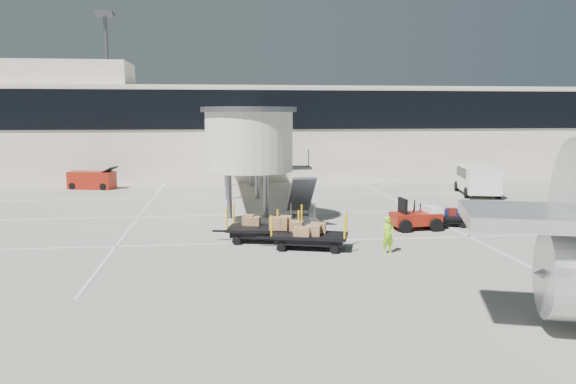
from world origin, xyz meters
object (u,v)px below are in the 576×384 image
Objects in this scene: ground_worker at (388,235)px; belt_loader at (92,180)px; suitcase_cart at (442,217)px; box_cart_near at (309,235)px; minivan at (477,178)px; box_cart_far at (264,229)px; baggage_tug at (417,218)px.

ground_worker is 0.40× the size of belt_loader.
box_cart_near is at bearing -146.19° from suitcase_cart.
minivan is at bearing 2.96° from belt_loader.
belt_loader is (-20.87, 16.89, 0.23)m from suitcase_cart.
suitcase_cart is 26.86m from belt_loader.
suitcase_cart is 0.80× the size of box_cart_far.
box_cart_near is 20.31m from minivan.
ground_worker reaches higher than suitcase_cart.
ground_worker is at bearing -112.69° from minivan.
box_cart_far is (-9.30, -2.43, 0.15)m from suitcase_cart.
suitcase_cart is at bearing 31.66° from ground_worker.
box_cart_near is at bearing -121.87° from minivan.
box_cart_near is 2.33m from box_cart_far.
box_cart_far reaches higher than box_cart_near.
belt_loader reaches higher than ground_worker.
baggage_tug is 6.77m from box_cart_near.
minivan reaches higher than belt_loader.
ground_worker is at bearing -37.23° from belt_loader.
baggage_tug is at bearing 44.98° from box_cart_near.
minivan is at bearing 52.23° from box_cart_far.
minivan reaches higher than box_cart_far.
box_cart_near is 2.56× the size of ground_worker.
minivan is at bearing 63.11° from suitcase_cart.
suitcase_cart is 0.59× the size of minivan.
suitcase_cart is 0.86× the size of belt_loader.
minivan is (8.38, 11.15, 0.61)m from baggage_tug.
minivan is at bearing 61.50° from box_cart_near.
ground_worker is 27.53m from belt_loader.
box_cart_near is at bearing 140.31° from ground_worker.
minivan is (6.81, 10.45, 0.76)m from suitcase_cart.
belt_loader reaches higher than suitcase_cart.
belt_loader is (-19.30, 17.59, 0.09)m from baggage_tug.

